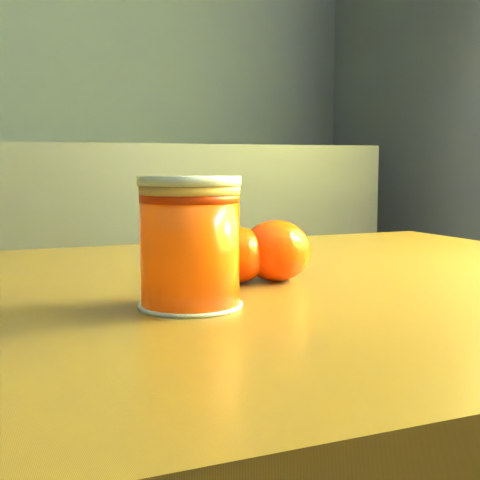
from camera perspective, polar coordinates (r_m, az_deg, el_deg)
name	(u,v)px	position (r m, az deg, el deg)	size (l,w,h in m)	color
table	(212,385)	(0.64, -2.39, -12.27)	(1.04, 0.77, 0.74)	brown
juice_glass	(190,243)	(0.52, -4.30, -0.27)	(0.08, 0.08, 0.10)	#FC4905
orange_front	(236,255)	(0.63, -0.31, -1.28)	(0.06, 0.06, 0.05)	#FF3F05
orange_back	(276,251)	(0.64, 3.10, -0.91)	(0.07, 0.07, 0.06)	#FF3F05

